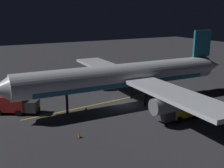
% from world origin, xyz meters
% --- Properties ---
extents(ground_plane, '(180.00, 180.00, 0.20)m').
position_xyz_m(ground_plane, '(0.00, 0.00, -0.10)').
color(ground_plane, '#323237').
extents(apron_guide_stripe, '(2.23, 22.53, 0.01)m').
position_xyz_m(apron_guide_stripe, '(1.93, 4.00, 0.00)').
color(apron_guide_stripe, gold).
rests_on(apron_guide_stripe, ground_plane).
extents(airliner, '(37.70, 38.95, 10.86)m').
position_xyz_m(airliner, '(-0.02, -0.62, 4.39)').
color(airliner, silver).
rests_on(airliner, ground_plane).
extents(baggage_truck, '(4.95, 6.03, 2.58)m').
position_xyz_m(baggage_truck, '(3.93, 15.32, 1.31)').
color(baggage_truck, maroon).
rests_on(baggage_truck, ground_plane).
extents(catering_truck, '(2.38, 5.95, 2.16)m').
position_xyz_m(catering_truck, '(-8.77, -3.22, 1.15)').
color(catering_truck, gold).
rests_on(catering_truck, ground_plane).
extents(ground_crew_worker, '(0.40, 0.40, 1.74)m').
position_xyz_m(ground_crew_worker, '(2.43, 12.39, 0.89)').
color(ground_crew_worker, black).
rests_on(ground_crew_worker, ground_plane).
extents(traffic_cone_near_left, '(0.50, 0.50, 0.55)m').
position_xyz_m(traffic_cone_near_left, '(0.46, 6.05, 0.25)').
color(traffic_cone_near_left, '#EA590F').
rests_on(traffic_cone_near_left, ground_plane).
extents(traffic_cone_near_right, '(0.50, 0.50, 0.55)m').
position_xyz_m(traffic_cone_near_right, '(-7.63, 10.42, 0.25)').
color(traffic_cone_near_right, '#EA590F').
rests_on(traffic_cone_near_right, ground_plane).
extents(traffic_cone_under_wing, '(0.50, 0.50, 0.55)m').
position_xyz_m(traffic_cone_under_wing, '(-1.22, 7.82, 0.25)').
color(traffic_cone_under_wing, '#EA590F').
rests_on(traffic_cone_under_wing, ground_plane).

